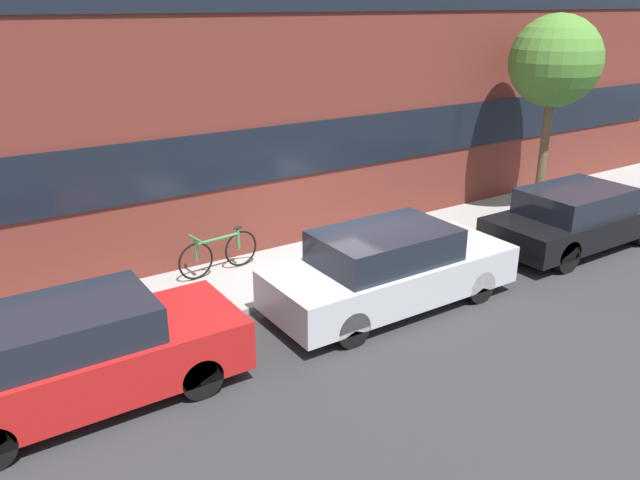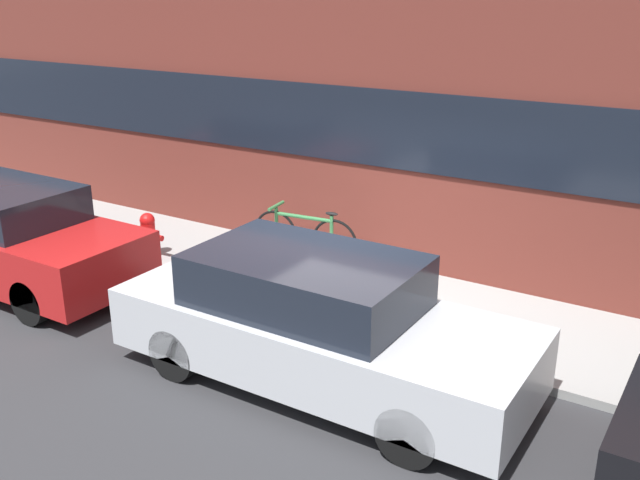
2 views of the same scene
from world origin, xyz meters
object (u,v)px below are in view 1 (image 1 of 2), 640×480
at_px(parked_car_black, 576,217).
at_px(bicycle, 219,252).
at_px(parked_car_silver, 390,269).
at_px(fire_hydrant, 125,305).
at_px(parked_car_red, 81,355).
at_px(street_tree, 555,62).

height_order(parked_car_black, bicycle, parked_car_black).
height_order(parked_car_silver, parked_car_black, parked_car_silver).
xyz_separation_m(parked_car_silver, fire_hydrant, (-4.07, 1.62, -0.25)).
bearing_deg(parked_car_black, fire_hydrant, 170.00).
xyz_separation_m(parked_car_red, street_tree, (11.21, 1.78, 2.98)).
xyz_separation_m(parked_car_silver, parked_car_black, (5.11, 0.00, -0.03)).
distance_m(bicycle, street_tree, 8.71).
bearing_deg(street_tree, parked_car_red, -170.97).
relative_size(fire_hydrant, street_tree, 0.15).
distance_m(parked_car_silver, fire_hydrant, 4.39).
height_order(parked_car_silver, fire_hydrant, parked_car_silver).
relative_size(fire_hydrant, bicycle, 0.40).
bearing_deg(fire_hydrant, parked_car_silver, -21.68).
distance_m(parked_car_red, fire_hydrant, 1.94).
distance_m(parked_car_red, street_tree, 11.73).
bearing_deg(bicycle, parked_car_red, 34.17).
bearing_deg(parked_car_red, parked_car_black, 0.00).
height_order(parked_car_red, parked_car_silver, same).
bearing_deg(bicycle, fire_hydrant, 20.83).
bearing_deg(fire_hydrant, parked_car_red, -122.49).
bearing_deg(bicycle, street_tree, 166.75).
xyz_separation_m(parked_car_red, parked_car_silver, (5.10, -0.00, -0.00)).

